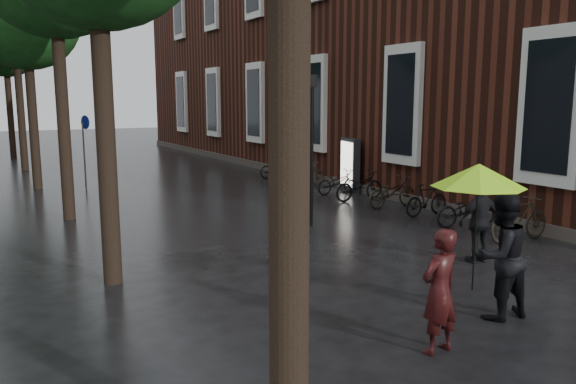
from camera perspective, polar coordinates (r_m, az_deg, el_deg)
brick_building at (r=27.82m, az=7.27°, el=15.18°), size 10.20×33.20×12.00m
person_burgundy at (r=7.36m, az=15.14°, el=-9.69°), size 0.62×0.44×1.61m
person_black at (r=8.74m, az=20.78°, el=-6.10°), size 0.96×0.78×1.86m
lime_umbrella at (r=7.77m, az=18.79°, el=1.59°), size 1.23×1.23×1.81m
pedestrian_walking at (r=11.57m, az=18.93°, el=-2.85°), size 1.01×0.55×1.64m
parked_bicycles at (r=17.81m, az=7.57°, el=0.60°), size 1.93×12.47×1.04m
ad_lightbox at (r=19.54m, az=6.28°, el=2.77°), size 0.28×1.22×1.85m
lamp_post at (r=13.94m, az=2.40°, el=5.75°), size 0.19×0.19×3.76m
cycle_sign at (r=20.82m, az=-19.95°, el=4.89°), size 0.14×0.48×2.62m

